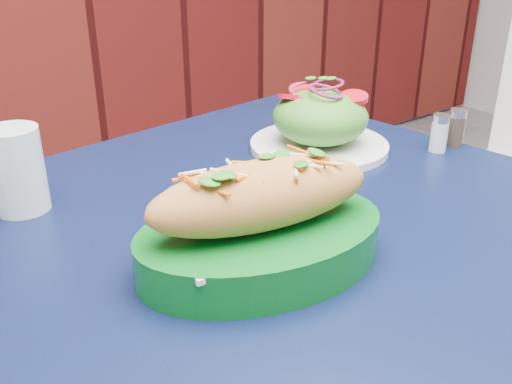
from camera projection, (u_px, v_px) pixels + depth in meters
cafe_table at (285, 266)px, 0.78m from camera, size 0.90×0.90×0.75m
banh_mi_basket at (261, 223)px, 0.61m from camera, size 0.31×0.23×0.13m
salad_plate at (320, 123)px, 0.93m from camera, size 0.23×0.23×0.11m
water_glass at (17, 170)px, 0.73m from camera, size 0.07×0.07×0.11m
salt_shaker at (439, 133)px, 0.93m from camera, size 0.03×0.03×0.06m
pepper_shaker at (456, 128)px, 0.95m from camera, size 0.03×0.03×0.06m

